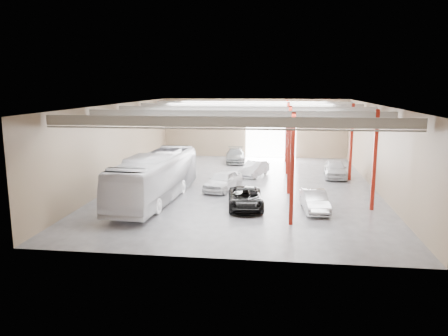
% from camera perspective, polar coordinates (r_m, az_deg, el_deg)
% --- Properties ---
extents(depot_shell, '(22.12, 32.12, 7.06)m').
position_cam_1_polar(depot_shell, '(37.29, 2.85, 5.20)').
color(depot_shell, '#4E4D53').
rests_on(depot_shell, ground).
extents(coach_bus, '(3.87, 13.04, 3.58)m').
position_cam_1_polar(coach_bus, '(33.09, -8.97, -1.21)').
color(coach_bus, white).
rests_on(coach_bus, ground).
extents(black_sedan, '(2.97, 5.41, 1.43)m').
position_cam_1_polar(black_sedan, '(30.92, 2.83, -3.98)').
color(black_sedan, black).
rests_on(black_sedan, ground).
extents(car_row_a, '(3.27, 5.20, 1.65)m').
position_cam_1_polar(car_row_a, '(36.15, -0.14, -1.63)').
color(car_row_a, silver).
rests_on(car_row_a, ground).
extents(car_row_b, '(2.86, 4.63, 1.44)m').
position_cam_1_polar(car_row_b, '(41.83, 3.96, -0.10)').
color(car_row_b, '#B6B6BB').
rests_on(car_row_b, ground).
extents(car_row_c, '(2.57, 5.33, 1.50)m').
position_cam_1_polar(car_row_c, '(49.39, 1.47, 1.62)').
color(car_row_c, slate).
rests_on(car_row_c, ground).
extents(car_right_near, '(1.95, 4.52, 1.45)m').
position_cam_1_polar(car_right_near, '(30.84, 11.75, -4.23)').
color(car_right_near, '#B8B9BD').
rests_on(car_right_near, ground).
extents(car_right_far, '(2.22, 5.02, 1.68)m').
position_cam_1_polar(car_right_far, '(42.48, 14.31, -0.08)').
color(car_right_far, silver).
rests_on(car_right_far, ground).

